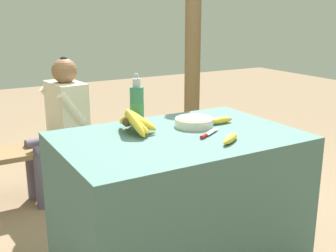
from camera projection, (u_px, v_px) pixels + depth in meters
market_counter at (178, 199)px, 2.27m from camera, size 1.24×0.83×0.72m
banana_bunch_ripe at (134, 121)px, 2.18m from camera, size 0.19×0.31×0.15m
serving_bowl at (194, 121)px, 2.33m from camera, size 0.21×0.21×0.05m
water_bottle at (137, 105)px, 2.32m from camera, size 0.08×0.08×0.29m
loose_banana_front at (230, 139)px, 2.05m from camera, size 0.17×0.12×0.04m
loose_banana_side at (221, 120)px, 2.38m from camera, size 0.15×0.04×0.04m
knife at (207, 134)px, 2.15m from camera, size 0.17×0.12×0.02m
wooden_bench at (69, 149)px, 3.13m from camera, size 1.88×0.32×0.40m
seated_vendor at (61, 119)px, 3.01m from camera, size 0.43×0.41×1.03m
banana_bunch_green at (136, 125)px, 3.36m from camera, size 0.16×0.28×0.13m
support_post_far at (193, 25)px, 3.71m from camera, size 0.14×0.14×2.43m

